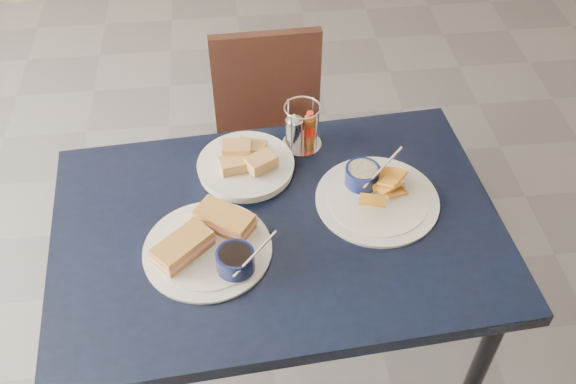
{
  "coord_description": "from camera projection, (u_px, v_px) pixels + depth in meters",
  "views": [
    {
      "loc": [
        -0.07,
        -1.11,
        1.95
      ],
      "look_at": [
        0.05,
        -0.03,
        0.82
      ],
      "focal_mm": 40.0,
      "sensor_mm": 36.0,
      "label": 1
    }
  ],
  "objects": [
    {
      "name": "plantain_plate",
      "position": [
        374.0,
        191.0,
        1.64
      ],
      "size": [
        0.32,
        0.32,
        0.12
      ],
      "color": "white",
      "rests_on": "dining_table"
    },
    {
      "name": "ground",
      "position": [
        273.0,
        355.0,
        2.17
      ],
      "size": [
        6.0,
        6.0,
        0.0
      ],
      "primitive_type": "plane",
      "color": "#55555A",
      "rests_on": "ground"
    },
    {
      "name": "condiment_caddy",
      "position": [
        300.0,
        129.0,
        1.75
      ],
      "size": [
        0.11,
        0.11,
        0.14
      ],
      "color": "silver",
      "rests_on": "dining_table"
    },
    {
      "name": "bread_basket",
      "position": [
        246.0,
        164.0,
        1.71
      ],
      "size": [
        0.26,
        0.26,
        0.07
      ],
      "color": "white",
      "rests_on": "dining_table"
    },
    {
      "name": "dining_table",
      "position": [
        278.0,
        243.0,
        1.64
      ],
      "size": [
        1.15,
        0.81,
        0.75
      ],
      "color": "black",
      "rests_on": "ground"
    },
    {
      "name": "sandwich_plate",
      "position": [
        211.0,
        244.0,
        1.52
      ],
      "size": [
        0.32,
        0.31,
        0.12
      ],
      "color": "white",
      "rests_on": "dining_table"
    },
    {
      "name": "chair_far",
      "position": [
        271.0,
        131.0,
        2.28
      ],
      "size": [
        0.39,
        0.37,
        0.8
      ],
      "color": "black",
      "rests_on": "ground"
    }
  ]
}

